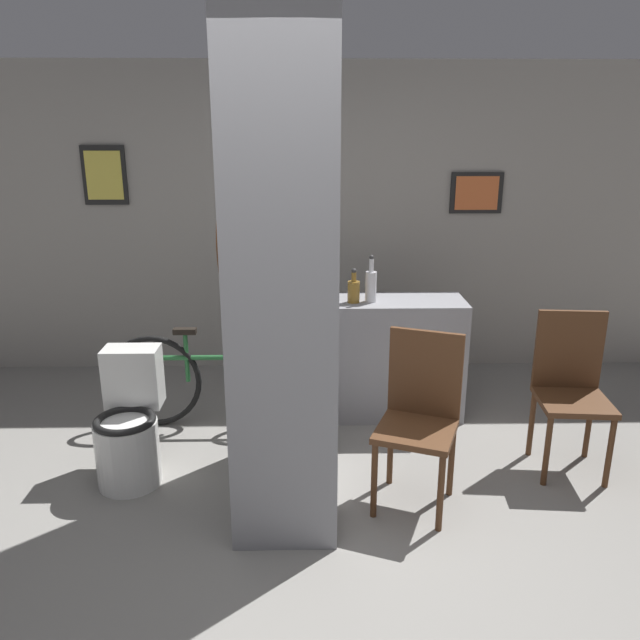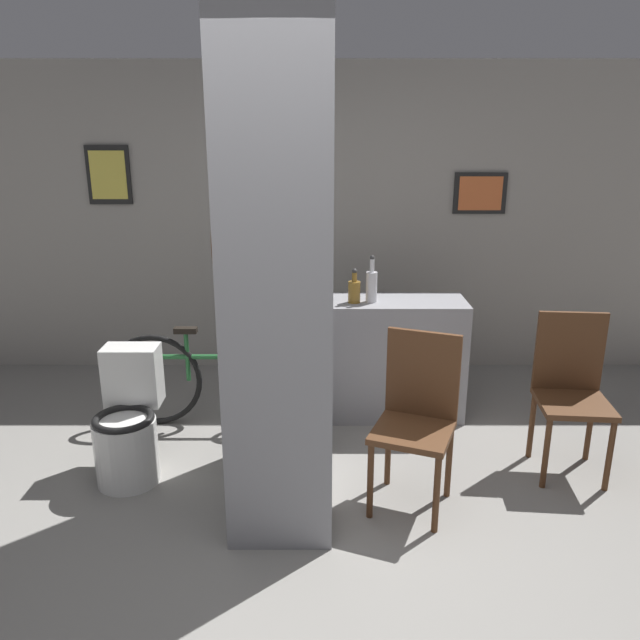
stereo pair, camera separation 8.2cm
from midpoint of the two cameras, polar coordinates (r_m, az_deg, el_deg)
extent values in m
plane|color=gray|center=(3.43, -3.04, -20.27)|extent=(14.00, 14.00, 0.00)
cube|color=gray|center=(5.40, -2.39, 8.91)|extent=(8.00, 0.06, 2.60)
cube|color=black|center=(5.58, -19.51, 12.37)|extent=(0.36, 0.02, 0.48)
cube|color=#E0CC4C|center=(5.57, -19.56, 12.35)|extent=(0.30, 0.01, 0.39)
cube|color=black|center=(5.50, 13.69, 11.22)|extent=(0.44, 0.02, 0.34)
cube|color=#D86633|center=(5.49, 13.73, 11.21)|extent=(0.36, 0.01, 0.28)
cube|color=gray|center=(3.35, -3.99, 3.66)|extent=(0.54, 1.08, 2.60)
cylinder|color=#593319|center=(3.12, -9.49, 7.12)|extent=(0.03, 0.40, 0.40)
cylinder|color=red|center=(3.12, -9.76, 7.12)|extent=(0.01, 0.07, 0.07)
cube|color=gray|center=(4.66, 5.28, -3.44)|extent=(1.16, 0.44, 0.89)
cylinder|color=silver|center=(4.03, -17.72, -11.51)|extent=(0.38, 0.38, 0.41)
torus|color=black|center=(3.93, -18.00, -8.75)|extent=(0.37, 0.37, 0.04)
cube|color=silver|center=(4.08, -17.27, -4.98)|extent=(0.34, 0.20, 0.38)
cylinder|color=#4C2D19|center=(3.55, 4.30, -14.41)|extent=(0.04, 0.04, 0.45)
cylinder|color=#4C2D19|center=(3.48, 10.28, -15.32)|extent=(0.04, 0.04, 0.45)
cylinder|color=#4C2D19|center=(3.85, 5.84, -11.69)|extent=(0.04, 0.04, 0.45)
cylinder|color=#4C2D19|center=(3.79, 11.31, -12.46)|extent=(0.04, 0.04, 0.45)
cube|color=#4C2D19|center=(3.54, 8.10, -10.01)|extent=(0.54, 0.54, 0.04)
cube|color=#4C2D19|center=(3.60, 8.95, -4.81)|extent=(0.40, 0.18, 0.51)
cylinder|color=#4C2D19|center=(4.04, 19.49, -11.23)|extent=(0.04, 0.04, 0.45)
cylinder|color=#4C2D19|center=(4.15, 24.44, -11.03)|extent=(0.04, 0.04, 0.45)
cylinder|color=#4C2D19|center=(4.35, 18.26, -8.97)|extent=(0.04, 0.04, 0.45)
cylinder|color=#4C2D19|center=(4.45, 22.86, -8.85)|extent=(0.04, 0.04, 0.45)
cube|color=#4C2D19|center=(4.14, 21.64, -6.96)|extent=(0.45, 0.45, 0.04)
cube|color=#4C2D19|center=(4.22, 21.28, -2.51)|extent=(0.42, 0.07, 0.51)
torus|color=black|center=(4.64, -15.48, -5.43)|extent=(0.69, 0.04, 0.69)
torus|color=black|center=(4.50, -3.06, -5.53)|extent=(0.69, 0.04, 0.69)
cylinder|color=#266633|center=(4.48, -9.48, -3.41)|extent=(0.91, 0.04, 0.04)
cylinder|color=#266633|center=(4.52, -12.61, -3.39)|extent=(0.03, 0.03, 0.36)
cylinder|color=#266633|center=(4.43, -3.74, -3.40)|extent=(0.03, 0.03, 0.32)
cube|color=black|center=(4.45, -12.77, -1.00)|extent=(0.16, 0.06, 0.04)
cylinder|color=#262626|center=(4.38, -3.79, -1.42)|extent=(0.03, 0.42, 0.03)
cylinder|color=silver|center=(4.44, 4.15, 3.05)|extent=(0.08, 0.08, 0.22)
cylinder|color=silver|center=(4.41, 4.19, 5.00)|extent=(0.03, 0.03, 0.09)
sphere|color=#333333|center=(4.40, 4.21, 5.72)|extent=(0.03, 0.03, 0.03)
cylinder|color=olive|center=(4.43, 2.56, 2.58)|extent=(0.09, 0.09, 0.15)
cylinder|color=olive|center=(4.40, 2.58, 3.95)|extent=(0.03, 0.03, 0.07)
sphere|color=#333333|center=(4.39, 2.59, 4.50)|extent=(0.04, 0.04, 0.04)
camera|label=1|loc=(0.04, -90.61, -0.19)|focal=35.00mm
camera|label=2|loc=(0.04, 89.39, 0.19)|focal=35.00mm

